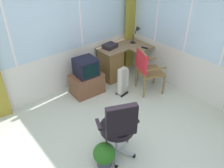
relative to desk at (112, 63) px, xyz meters
The scene contains 13 objects.
ground 2.12m from the desk, 127.89° to the right, with size 5.24×4.86×0.06m, color beige.
north_window_panel 1.63m from the desk, 165.70° to the left, with size 4.24×0.07×2.73m.
east_window_panel 2.09m from the desk, 61.81° to the right, with size 0.07×3.86×2.73m.
curtain_corner 1.20m from the desk, 14.60° to the left, with size 0.32×0.07×2.63m, color olive.
desk is the anchor object (origin of this frame).
desk_lamp 0.91m from the desk, ahead, with size 0.24×0.21×0.40m.
tv_remote 0.82m from the desk, 37.75° to the right, with size 0.04×0.15×0.02m, color black.
paper_tray 0.40m from the desk, 88.97° to the left, with size 0.30×0.23×0.09m, color black.
wooden_armchair 0.90m from the desk, 78.46° to the right, with size 0.63×0.63×0.95m.
office_chair 2.33m from the desk, 127.37° to the right, with size 0.63×0.60×1.04m.
tv_on_stand 0.81m from the desk, behind, with size 0.67×0.48×0.80m.
space_heater 0.69m from the desk, 109.60° to the right, with size 0.28×0.20×0.61m.
potted_plant 2.48m from the desk, 132.28° to the right, with size 0.32×0.32×0.39m.
Camera 1 is at (-1.72, -1.96, 2.83)m, focal length 36.75 mm.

